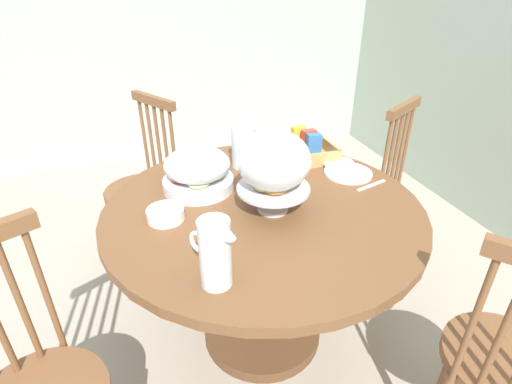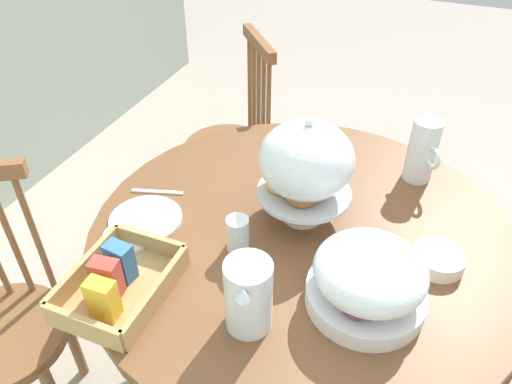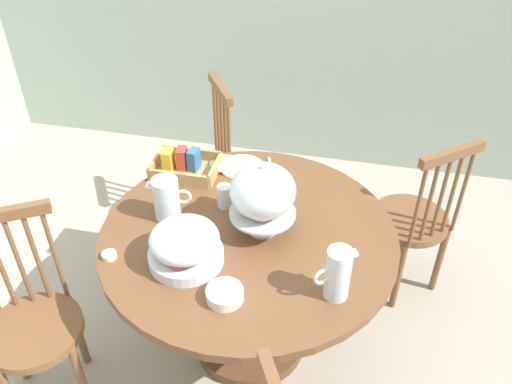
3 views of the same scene
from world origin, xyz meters
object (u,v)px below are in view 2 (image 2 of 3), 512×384
dining_table (299,276)px  drinking_glass (238,235)px  windsor_chair_facing_door (3,329)px  cereal_bowl (439,259)px  cereal_basket (117,283)px  orange_juice_pitcher (249,298)px  milk_pitcher (422,153)px  windsor_chair_by_cabinet (232,147)px  china_plate_large (146,219)px  china_plate_small (129,235)px  pastry_stand_with_dome (306,164)px  fruit_platter_covered (368,279)px

dining_table → drinking_glass: (-0.14, 0.15, 0.25)m
dining_table → windsor_chair_facing_door: size_ratio=1.30×
cereal_bowl → drinking_glass: (-0.15, 0.53, 0.03)m
cereal_basket → cereal_bowl: bearing=-61.4°
orange_juice_pitcher → drinking_glass: orange_juice_pitcher is taller
milk_pitcher → cereal_basket: bearing=141.4°
windsor_chair_by_cabinet → cereal_bowl: 1.25m
dining_table → drinking_glass: bearing=134.6°
orange_juice_pitcher → china_plate_large: size_ratio=0.89×
dining_table → china_plate_small: (-0.23, 0.45, 0.22)m
windsor_chair_facing_door → milk_pitcher: (0.87, -1.08, 0.39)m
dining_table → china_plate_small: size_ratio=8.48×
china_plate_small → milk_pitcher: bearing=-49.4°
windsor_chair_facing_door → cereal_bowl: (0.48, -1.19, 0.31)m
pastry_stand_with_dome → cereal_basket: bearing=143.4°
dining_table → orange_juice_pitcher: bearing=176.6°
pastry_stand_with_dome → china_plate_large: pastry_stand_with_dome is taller
orange_juice_pitcher → cereal_bowl: 0.55m
dining_table → pastry_stand_with_dome: pastry_stand_with_dome is taller
fruit_platter_covered → orange_juice_pitcher: 0.30m
china_plate_large → china_plate_small: (-0.09, -0.00, 0.01)m
china_plate_large → cereal_basket: bearing=-161.5°
milk_pitcher → cereal_bowl: (-0.40, -0.11, -0.08)m
windsor_chair_by_cabinet → cereal_basket: 1.21m
orange_juice_pitcher → china_plate_large: orange_juice_pitcher is taller
windsor_chair_facing_door → milk_pitcher: windsor_chair_facing_door is taller
fruit_platter_covered → china_plate_large: (0.06, 0.68, -0.08)m
windsor_chair_by_cabinet → china_plate_small: bearing=-172.9°
dining_table → orange_juice_pitcher: size_ratio=6.47×
china_plate_small → drinking_glass: drinking_glass is taller
pastry_stand_with_dome → china_plate_small: pastry_stand_with_dome is taller
pastry_stand_with_dome → cereal_bowl: (-0.05, -0.41, -0.17)m
fruit_platter_covered → dining_table: bearing=48.4°
milk_pitcher → cereal_bowl: milk_pitcher is taller
orange_juice_pitcher → cereal_basket: orange_juice_pitcher is taller
fruit_platter_covered → cereal_bowl: size_ratio=2.14×
fruit_platter_covered → drinking_glass: size_ratio=2.73×
milk_pitcher → cereal_bowl: bearing=-164.6°
dining_table → orange_juice_pitcher: orange_juice_pitcher is taller
windsor_chair_facing_door → pastry_stand_with_dome: size_ratio=2.83×
milk_pitcher → china_plate_large: 0.91m
china_plate_small → cereal_bowl: 0.87m
fruit_platter_covered → china_plate_large: bearing=84.7°
fruit_platter_covered → cereal_basket: fruit_platter_covered is taller
windsor_chair_by_cabinet → cereal_basket: size_ratio=3.09×
pastry_stand_with_dome → cereal_bowl: 0.44m
windsor_chair_by_cabinet → china_plate_large: windsor_chair_by_cabinet is taller
windsor_chair_facing_door → cereal_bowl: 1.32m
cereal_basket → china_plate_small: size_ratio=2.11×
dining_table → cereal_basket: 0.60m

